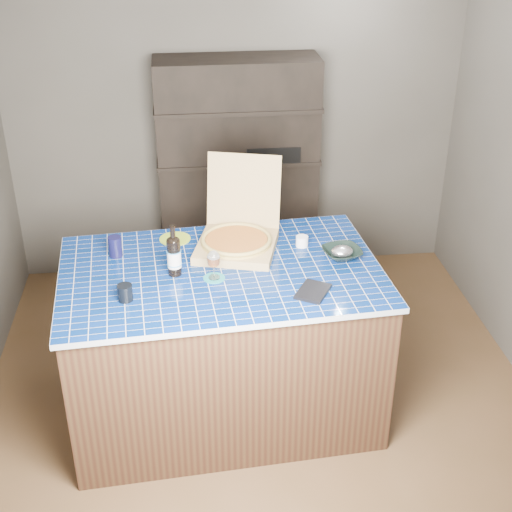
{
  "coord_description": "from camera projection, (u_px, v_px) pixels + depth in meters",
  "views": [
    {
      "loc": [
        -0.42,
        -3.58,
        3.0
      ],
      "look_at": [
        -0.03,
        0.0,
        1.02
      ],
      "focal_mm": 50.0,
      "sensor_mm": 36.0,
      "label": 1
    }
  ],
  "objects": [
    {
      "name": "shelving_unit",
      "position": [
        239.0,
        175.0,
        5.5
      ],
      "size": [
        1.2,
        0.41,
        1.8
      ],
      "color": "black",
      "rests_on": "floor"
    },
    {
      "name": "navy_cup",
      "position": [
        115.0,
        247.0,
        4.14
      ],
      "size": [
        0.08,
        0.08,
        0.12
      ],
      "primitive_type": "cylinder",
      "color": "black",
      "rests_on": "kitchen_island"
    },
    {
      "name": "dvd_case",
      "position": [
        313.0,
        291.0,
        3.81
      ],
      "size": [
        0.23,
        0.25,
        0.02
      ],
      "primitive_type": "cube",
      "rotation": [
        0.0,
        0.0,
        -0.52
      ],
      "color": "black",
      "rests_on": "kitchen_island"
    },
    {
      "name": "wine_glass",
      "position": [
        214.0,
        260.0,
        3.89
      ],
      "size": [
        0.07,
        0.07,
        0.17
      ],
      "color": "white",
      "rests_on": "teal_trivet"
    },
    {
      "name": "tumbler",
      "position": [
        125.0,
        293.0,
        3.73
      ],
      "size": [
        0.08,
        0.08,
        0.09
      ],
      "primitive_type": "cylinder",
      "color": "black",
      "rests_on": "kitchen_island"
    },
    {
      "name": "mead_bottle",
      "position": [
        174.0,
        255.0,
        3.93
      ],
      "size": [
        0.08,
        0.08,
        0.3
      ],
      "color": "black",
      "rests_on": "kitchen_island"
    },
    {
      "name": "room",
      "position": [
        261.0,
        220.0,
        4.0
      ],
      "size": [
        3.5,
        3.5,
        3.5
      ],
      "color": "brown",
      "rests_on": "ground"
    },
    {
      "name": "white_jar",
      "position": [
        302.0,
        241.0,
        4.27
      ],
      "size": [
        0.07,
        0.07,
        0.06
      ],
      "primitive_type": "cylinder",
      "color": "white",
      "rests_on": "kitchen_island"
    },
    {
      "name": "bowl",
      "position": [
        342.0,
        253.0,
        4.14
      ],
      "size": [
        0.26,
        0.26,
        0.05
      ],
      "primitive_type": "imported",
      "rotation": [
        0.0,
        0.0,
        0.19
      ],
      "color": "black",
      "rests_on": "kitchen_island"
    },
    {
      "name": "green_trivet",
      "position": [
        175.0,
        239.0,
        4.36
      ],
      "size": [
        0.19,
        0.19,
        0.01
      ],
      "primitive_type": "cylinder",
      "color": "#9AB827",
      "rests_on": "kitchen_island"
    },
    {
      "name": "foil_contents",
      "position": [
        342.0,
        251.0,
        4.14
      ],
      "size": [
        0.13,
        0.11,
        0.06
      ],
      "primitive_type": "ellipsoid",
      "color": "silver",
      "rests_on": "bowl"
    },
    {
      "name": "teal_trivet",
      "position": [
        214.0,
        278.0,
        3.94
      ],
      "size": [
        0.12,
        0.12,
        0.01
      ],
      "primitive_type": "cylinder",
      "color": "#177779",
      "rests_on": "kitchen_island"
    },
    {
      "name": "kitchen_island",
      "position": [
        223.0,
        341.0,
        4.27
      ],
      "size": [
        1.89,
        1.27,
        0.99
      ],
      "rotation": [
        0.0,
        0.0,
        0.07
      ],
      "color": "#432D1A",
      "rests_on": "floor"
    },
    {
      "name": "pizza_box",
      "position": [
        237.0,
        238.0,
        4.22
      ],
      "size": [
        0.58,
        0.65,
        0.49
      ],
      "rotation": [
        0.0,
        0.0,
        -0.26
      ],
      "color": "tan",
      "rests_on": "kitchen_island"
    }
  ]
}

